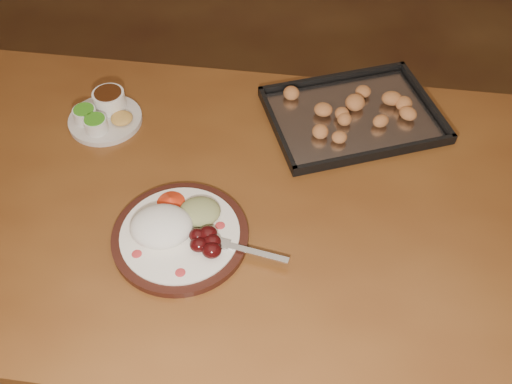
{
  "coord_description": "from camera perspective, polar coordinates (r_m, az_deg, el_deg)",
  "views": [
    {
      "loc": [
        -0.15,
        -0.92,
        1.71
      ],
      "look_at": [
        -0.14,
        -0.12,
        0.77
      ],
      "focal_mm": 40.0,
      "sensor_mm": 36.0,
      "label": 1
    }
  ],
  "objects": [
    {
      "name": "ground",
      "position": [
        1.95,
        4.32,
        -12.0
      ],
      "size": [
        4.0,
        4.0,
        0.0
      ],
      "primitive_type": "plane",
      "color": "brown",
      "rests_on": "ground"
    },
    {
      "name": "baking_tray",
      "position": [
        1.43,
        9.64,
        7.66
      ],
      "size": [
        0.47,
        0.39,
        0.04
      ],
      "rotation": [
        0.0,
        0.0,
        0.26
      ],
      "color": "black",
      "rests_on": "dining_table"
    },
    {
      "name": "dining_table",
      "position": [
        1.32,
        -2.64,
        -3.44
      ],
      "size": [
        1.62,
        1.11,
        0.75
      ],
      "rotation": [
        0.0,
        0.0,
        -0.15
      ],
      "color": "brown",
      "rests_on": "ground"
    },
    {
      "name": "dinner_plate",
      "position": [
        1.18,
        -7.82,
        -3.84
      ],
      "size": [
        0.36,
        0.28,
        0.06
      ],
      "rotation": [
        0.0,
        0.0,
        -0.3
      ],
      "color": "black",
      "rests_on": "dining_table"
    },
    {
      "name": "condiment_saucer",
      "position": [
        1.45,
        -14.95,
        7.59
      ],
      "size": [
        0.18,
        0.18,
        0.06
      ],
      "rotation": [
        0.0,
        0.0,
        -0.51
      ],
      "color": "beige",
      "rests_on": "dining_table"
    }
  ]
}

